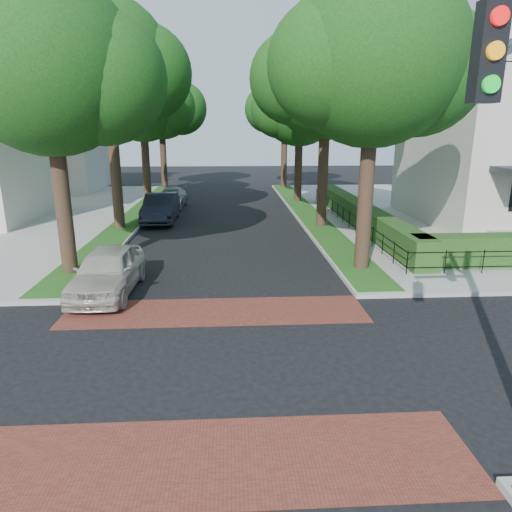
# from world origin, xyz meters

# --- Properties ---
(ground) EXTENTS (120.00, 120.00, 0.00)m
(ground) POSITION_xyz_m (0.00, 0.00, 0.00)
(ground) COLOR black
(ground) RESTS_ON ground
(crosswalk_far) EXTENTS (9.00, 2.20, 0.01)m
(crosswalk_far) POSITION_xyz_m (0.00, 3.20, 0.01)
(crosswalk_far) COLOR maroon
(crosswalk_far) RESTS_ON ground
(crosswalk_near) EXTENTS (9.00, 2.20, 0.01)m
(crosswalk_near) POSITION_xyz_m (0.00, -3.20, 0.01)
(crosswalk_near) COLOR maroon
(crosswalk_near) RESTS_ON ground
(grass_strip_ne) EXTENTS (1.60, 29.80, 0.02)m
(grass_strip_ne) POSITION_xyz_m (5.40, 19.10, 0.16)
(grass_strip_ne) COLOR #1B4313
(grass_strip_ne) RESTS_ON sidewalk_ne
(grass_strip_nw) EXTENTS (1.60, 29.80, 0.02)m
(grass_strip_nw) POSITION_xyz_m (-5.40, 19.10, 0.16)
(grass_strip_nw) COLOR #1B4313
(grass_strip_nw) RESTS_ON sidewalk_nw
(tree_right_near) EXTENTS (7.75, 6.67, 10.66)m
(tree_right_near) POSITION_xyz_m (5.60, 7.24, 7.63)
(tree_right_near) COLOR black
(tree_right_near) RESTS_ON sidewalk_ne
(tree_right_mid) EXTENTS (8.25, 7.09, 11.22)m
(tree_right_mid) POSITION_xyz_m (5.61, 15.25, 7.99)
(tree_right_mid) COLOR black
(tree_right_mid) RESTS_ON sidewalk_ne
(tree_right_far) EXTENTS (7.25, 6.23, 9.74)m
(tree_right_far) POSITION_xyz_m (5.60, 24.22, 6.91)
(tree_right_far) COLOR black
(tree_right_far) RESTS_ON sidewalk_ne
(tree_right_back) EXTENTS (7.50, 6.45, 10.20)m
(tree_right_back) POSITION_xyz_m (5.60, 33.23, 7.27)
(tree_right_back) COLOR black
(tree_right_back) RESTS_ON sidewalk_ne
(tree_left_near) EXTENTS (7.50, 6.45, 10.20)m
(tree_left_near) POSITION_xyz_m (-5.40, 7.23, 7.27)
(tree_left_near) COLOR black
(tree_left_near) RESTS_ON sidewalk_nw
(tree_left_mid) EXTENTS (8.00, 6.88, 11.48)m
(tree_left_mid) POSITION_xyz_m (-5.39, 15.24, 8.34)
(tree_left_mid) COLOR black
(tree_left_mid) RESTS_ON sidewalk_nw
(tree_left_far) EXTENTS (7.00, 6.02, 9.86)m
(tree_left_far) POSITION_xyz_m (-5.40, 24.22, 7.12)
(tree_left_far) COLOR black
(tree_left_far) RESTS_ON sidewalk_nw
(tree_left_back) EXTENTS (7.75, 6.66, 10.44)m
(tree_left_back) POSITION_xyz_m (-5.40, 33.24, 7.41)
(tree_left_back) COLOR black
(tree_left_back) RESTS_ON sidewalk_nw
(hedge_main_road) EXTENTS (1.00, 18.00, 1.20)m
(hedge_main_road) POSITION_xyz_m (7.70, 15.00, 0.75)
(hedge_main_road) COLOR #1B3F15
(hedge_main_road) RESTS_ON sidewalk_ne
(fence_main_road) EXTENTS (0.06, 18.00, 0.90)m
(fence_main_road) POSITION_xyz_m (6.90, 15.00, 0.60)
(fence_main_road) COLOR black
(fence_main_road) RESTS_ON sidewalk_ne
(house_left_far) EXTENTS (10.00, 9.00, 10.14)m
(house_left_far) POSITION_xyz_m (-15.49, 31.99, 5.04)
(house_left_far) COLOR beige
(house_left_far) RESTS_ON sidewalk_nw
(parked_car_front) EXTENTS (1.95, 4.60, 1.55)m
(parked_car_front) POSITION_xyz_m (-3.60, 5.07, 0.78)
(parked_car_front) COLOR #B9B3A7
(parked_car_front) RESTS_ON ground
(parked_car_middle) EXTENTS (1.79, 5.03, 1.65)m
(parked_car_middle) POSITION_xyz_m (-3.60, 17.29, 0.83)
(parked_car_middle) COLOR black
(parked_car_middle) RESTS_ON ground
(parked_car_rear) EXTENTS (2.05, 4.64, 1.32)m
(parked_car_rear) POSITION_xyz_m (-3.60, 22.44, 0.66)
(parked_car_rear) COLOR gray
(parked_car_rear) RESTS_ON ground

